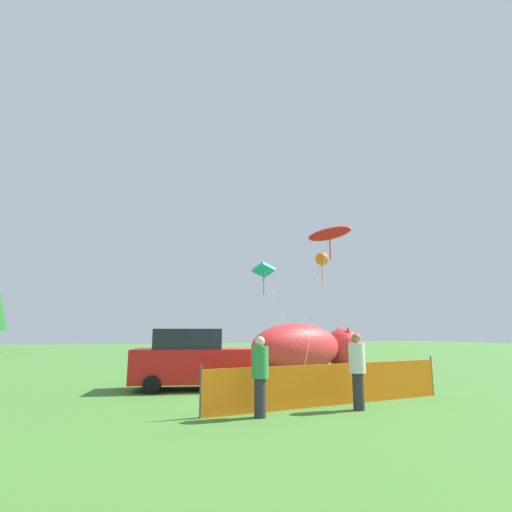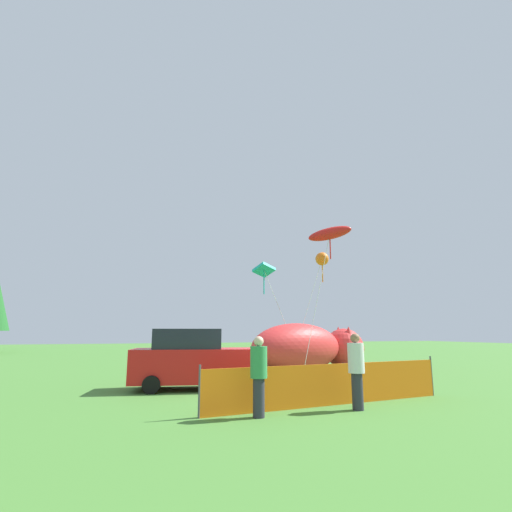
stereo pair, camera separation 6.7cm
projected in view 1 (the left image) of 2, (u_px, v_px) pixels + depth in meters
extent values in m
plane|color=#477F33|center=(269.00, 392.00, 13.02)|extent=(120.00, 120.00, 0.00)
cube|color=red|center=(194.00, 365.00, 13.83)|extent=(4.41, 2.56, 1.13)
cube|color=#1E232D|center=(188.00, 339.00, 13.98)|extent=(2.56, 2.05, 0.68)
cylinder|color=black|center=(229.00, 377.00, 14.74)|extent=(0.61, 0.36, 0.57)
cylinder|color=black|center=(232.00, 383.00, 13.06)|extent=(0.61, 0.36, 0.57)
cylinder|color=black|center=(158.00, 379.00, 14.42)|extent=(0.61, 0.36, 0.57)
cylinder|color=black|center=(152.00, 385.00, 12.73)|extent=(0.61, 0.36, 0.57)
cube|color=black|center=(341.00, 379.00, 12.92)|extent=(0.56, 0.56, 0.03)
cube|color=black|center=(347.00, 371.00, 13.05)|extent=(0.05, 0.52, 0.49)
cylinder|color=#A5A5AD|center=(339.00, 387.00, 12.58)|extent=(0.02, 0.02, 0.44)
cylinder|color=#A5A5AD|center=(331.00, 386.00, 13.00)|extent=(0.02, 0.02, 0.44)
cylinder|color=#A5A5AD|center=(351.00, 387.00, 12.75)|extent=(0.02, 0.02, 0.44)
cylinder|color=#A5A5AD|center=(343.00, 385.00, 13.17)|extent=(0.02, 0.02, 0.44)
ellipsoid|color=red|center=(297.00, 348.00, 19.63)|extent=(5.84, 3.88, 2.36)
ellipsoid|color=yellow|center=(297.00, 359.00, 19.53)|extent=(3.82, 2.73, 1.06)
sphere|color=red|center=(344.00, 348.00, 21.60)|extent=(2.13, 2.13, 2.13)
cone|color=red|center=(338.00, 332.00, 22.25)|extent=(0.60, 0.60, 0.64)
cone|color=red|center=(348.00, 332.00, 21.26)|extent=(0.60, 0.60, 0.64)
cube|color=orange|center=(334.00, 384.00, 10.85)|extent=(7.54, 1.01, 1.08)
cylinder|color=#4C4C51|center=(201.00, 391.00, 9.21)|extent=(0.05, 0.05, 1.19)
cylinder|color=#4C4C51|center=(432.00, 376.00, 12.51)|extent=(0.05, 0.05, 1.19)
cylinder|color=#2D2D38|center=(358.00, 391.00, 10.16)|extent=(0.28, 0.28, 0.91)
cylinder|color=silver|center=(357.00, 358.00, 10.31)|extent=(0.42, 0.42, 0.76)
sphere|color=#8C6647|center=(356.00, 338.00, 10.41)|extent=(0.25, 0.25, 0.25)
cylinder|color=#2D2D38|center=(260.00, 398.00, 9.27)|extent=(0.27, 0.27, 0.88)
cylinder|color=#338C4C|center=(260.00, 362.00, 9.42)|extent=(0.40, 0.40, 0.73)
sphere|color=beige|center=(260.00, 341.00, 9.52)|extent=(0.24, 0.24, 0.24)
cylinder|color=silver|center=(306.00, 312.00, 20.75)|extent=(2.62, 1.13, 5.96)
sphere|color=orange|center=(322.00, 259.00, 22.24)|extent=(0.74, 0.74, 0.74)
cylinder|color=orange|center=(322.00, 271.00, 22.10)|extent=(0.06, 0.06, 1.20)
cylinder|color=silver|center=(317.00, 300.00, 18.57)|extent=(2.16, 1.02, 6.80)
ellipsoid|color=red|center=(330.00, 234.00, 20.00)|extent=(2.24, 1.71, 1.06)
cylinder|color=red|center=(330.00, 247.00, 19.87)|extent=(0.06, 0.06, 1.20)
cylinder|color=silver|center=(283.00, 319.00, 20.40)|extent=(1.63, 1.43, 5.21)
cube|color=#19B2B2|center=(264.00, 270.00, 21.28)|extent=(1.20, 1.11, 0.72)
cylinder|color=#19B2B2|center=(264.00, 283.00, 21.15)|extent=(0.06, 0.06, 1.20)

